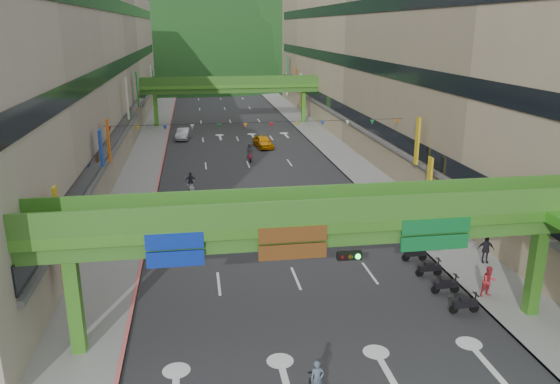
# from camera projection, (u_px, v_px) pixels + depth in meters

# --- Properties ---
(road_slab) EXTENTS (18.00, 140.00, 0.02)m
(road_slab) POSITION_uv_depth(u_px,v_px,m) (240.00, 145.00, 67.82)
(road_slab) COLOR #28282B
(road_slab) RESTS_ON ground
(sidewalk_left) EXTENTS (4.00, 140.00, 0.15)m
(sidewalk_left) POSITION_uv_depth(u_px,v_px,m) (150.00, 148.00, 66.17)
(sidewalk_left) COLOR gray
(sidewalk_left) RESTS_ON ground
(sidewalk_right) EXTENTS (4.00, 140.00, 0.15)m
(sidewalk_right) POSITION_uv_depth(u_px,v_px,m) (326.00, 142.00, 69.44)
(sidewalk_right) COLOR gray
(sidewalk_right) RESTS_ON ground
(curb_left) EXTENTS (0.20, 140.00, 0.18)m
(curb_left) POSITION_uv_depth(u_px,v_px,m) (166.00, 147.00, 66.45)
(curb_left) COLOR #CC5959
(curb_left) RESTS_ON ground
(curb_right) EXTENTS (0.20, 140.00, 0.18)m
(curb_right) POSITION_uv_depth(u_px,v_px,m) (312.00, 142.00, 69.15)
(curb_right) COLOR gray
(curb_right) RESTS_ON ground
(building_row_left) EXTENTS (12.80, 95.00, 19.00)m
(building_row_left) POSITION_uv_depth(u_px,v_px,m) (73.00, 69.00, 62.27)
(building_row_left) COLOR #9E937F
(building_row_left) RESTS_ON ground
(building_row_right) EXTENTS (12.80, 95.00, 19.00)m
(building_row_right) POSITION_uv_depth(u_px,v_px,m) (390.00, 66.00, 67.90)
(building_row_right) COLOR gray
(building_row_right) RESTS_ON ground
(overpass_near) EXTENTS (28.00, 12.27, 7.10)m
(overpass_near) POSITION_uv_depth(u_px,v_px,m) (345.00, 236.00, 24.28)
(overpass_near) COLOR #4C9E2D
(overpass_near) RESTS_ON ground
(overpass_far) EXTENTS (28.00, 2.20, 7.10)m
(overpass_far) POSITION_uv_depth(u_px,v_px,m) (231.00, 88.00, 80.44)
(overpass_far) COLOR #4C9E2D
(overpass_far) RESTS_ON ground
(hill_left) EXTENTS (168.00, 140.00, 112.00)m
(hill_left) POSITION_uv_depth(u_px,v_px,m) (162.00, 74.00, 169.58)
(hill_left) COLOR #1C4419
(hill_left) RESTS_ON ground
(hill_right) EXTENTS (208.00, 176.00, 128.00)m
(hill_right) POSITION_uv_depth(u_px,v_px,m) (279.00, 68.00, 194.43)
(hill_right) COLOR #1C4419
(hill_right) RESTS_ON ground
(bunting_string) EXTENTS (26.00, 0.36, 0.47)m
(bunting_string) POSITION_uv_depth(u_px,v_px,m) (258.00, 125.00, 47.19)
(bunting_string) COLOR black
(bunting_string) RESTS_ON ground
(scooter_rider_mid) EXTENTS (1.03, 1.58, 2.19)m
(scooter_rider_mid) POSITION_uv_depth(u_px,v_px,m) (321.00, 205.00, 41.49)
(scooter_rider_mid) COLOR black
(scooter_rider_mid) RESTS_ON ground
(scooter_rider_left) EXTENTS (1.03, 1.58, 1.99)m
(scooter_rider_left) POSITION_uv_depth(u_px,v_px,m) (191.00, 183.00, 47.77)
(scooter_rider_left) COLOR #9A9AA2
(scooter_rider_left) RESTS_ON ground
(scooter_rider_far) EXTENTS (0.81, 1.60, 2.00)m
(scooter_rider_far) POSITION_uv_depth(u_px,v_px,m) (250.00, 152.00, 59.38)
(scooter_rider_far) COLOR maroon
(scooter_rider_far) RESTS_ON ground
(parked_scooter_row) EXTENTS (1.60, 7.15, 1.08)m
(parked_scooter_row) POSITION_uv_depth(u_px,v_px,m) (437.00, 276.00, 31.02)
(parked_scooter_row) COLOR black
(parked_scooter_row) RESTS_ON ground
(car_silver) EXTENTS (2.04, 4.57, 1.46)m
(car_silver) POSITION_uv_depth(u_px,v_px,m) (183.00, 134.00, 71.16)
(car_silver) COLOR #B0AEB6
(car_silver) RESTS_ON ground
(car_yellow) EXTENTS (2.40, 4.60, 1.50)m
(car_yellow) POSITION_uv_depth(u_px,v_px,m) (263.00, 142.00, 66.20)
(car_yellow) COLOR orange
(car_yellow) RESTS_ON ground
(pedestrian_red) EXTENTS (0.91, 0.75, 1.70)m
(pedestrian_red) POSITION_uv_depth(u_px,v_px,m) (489.00, 284.00, 29.33)
(pedestrian_red) COLOR red
(pedestrian_red) RESTS_ON ground
(pedestrian_dark) EXTENTS (1.07, 0.65, 1.71)m
(pedestrian_dark) POSITION_uv_depth(u_px,v_px,m) (485.00, 252.00, 33.56)
(pedestrian_dark) COLOR black
(pedestrian_dark) RESTS_ON ground
(pedestrian_blue) EXTENTS (0.87, 0.78, 1.57)m
(pedestrian_blue) POSITION_uv_depth(u_px,v_px,m) (429.00, 234.00, 36.69)
(pedestrian_blue) COLOR #364064
(pedestrian_blue) RESTS_ON ground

